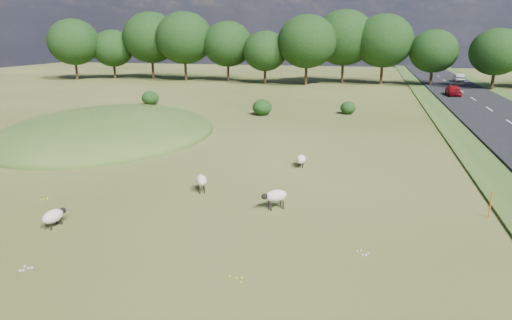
# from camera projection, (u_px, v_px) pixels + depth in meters

# --- Properties ---
(ground) EXTENTS (160.00, 160.00, 0.00)m
(ground) POSITION_uv_depth(u_px,v_px,m) (278.00, 124.00, 40.79)
(ground) COLOR #384816
(ground) RESTS_ON ground
(mound) EXTENTS (16.00, 20.00, 4.00)m
(mound) POSITION_uv_depth(u_px,v_px,m) (109.00, 135.00, 36.10)
(mound) COLOR #33561E
(mound) RESTS_ON ground
(road) EXTENTS (8.00, 150.00, 0.25)m
(road) POSITION_uv_depth(u_px,v_px,m) (494.00, 113.00, 45.45)
(road) COLOR black
(road) RESTS_ON ground
(treeline) EXTENTS (96.28, 14.66, 11.70)m
(treeline) POSITION_uv_depth(u_px,v_px,m) (315.00, 42.00, 72.46)
(treeline) COLOR black
(treeline) RESTS_ON ground
(shrubs) EXTENTS (23.85, 5.69, 1.57)m
(shrubs) POSITION_uv_depth(u_px,v_px,m) (231.00, 103.00, 47.70)
(shrubs) COLOR black
(shrubs) RESTS_ON ground
(marker_post) EXTENTS (0.06, 0.06, 1.20)m
(marker_post) POSITION_uv_depth(u_px,v_px,m) (490.00, 205.00, 19.54)
(marker_post) COLOR #D8590C
(marker_post) RESTS_ON ground
(sheep_0) EXTENTS (0.88, 1.23, 0.86)m
(sheep_0) POSITION_uv_depth(u_px,v_px,m) (201.00, 180.00, 22.87)
(sheep_0) COLOR beige
(sheep_0) RESTS_ON ground
(sheep_2) EXTENTS (0.58, 1.24, 0.71)m
(sheep_2) POSITION_uv_depth(u_px,v_px,m) (301.00, 159.00, 27.30)
(sheep_2) COLOR beige
(sheep_2) RESTS_ON ground
(sheep_3) EXTENTS (1.24, 1.06, 0.91)m
(sheep_3) POSITION_uv_depth(u_px,v_px,m) (275.00, 196.00, 20.56)
(sheep_3) COLOR beige
(sheep_3) RESTS_ON ground
(sheep_4) EXTENTS (0.64, 1.27, 0.72)m
(sheep_4) POSITION_uv_depth(u_px,v_px,m) (53.00, 216.00, 18.73)
(sheep_4) COLOR beige
(sheep_4) RESTS_ON ground
(car_0) EXTENTS (1.72, 4.23, 1.23)m
(car_0) POSITION_uv_depth(u_px,v_px,m) (439.00, 68.00, 98.28)
(car_0) COLOR #AEB0B6
(car_0) RESTS_ON road
(car_4) EXTENTS (1.37, 3.92, 1.29)m
(car_4) POSITION_uv_depth(u_px,v_px,m) (459.00, 78.00, 75.04)
(car_4) COLOR silver
(car_4) RESTS_ON road
(car_5) EXTENTS (1.59, 3.94, 1.34)m
(car_5) POSITION_uv_depth(u_px,v_px,m) (453.00, 90.00, 57.68)
(car_5) COLOR maroon
(car_5) RESTS_ON road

